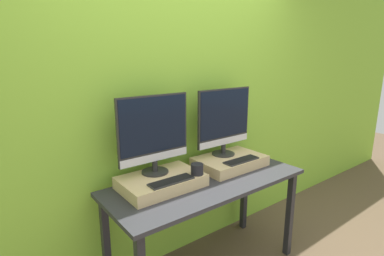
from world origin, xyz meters
The scene contains 9 objects.
wall_back centered at (0.00, 0.72, 1.30)m, with size 8.00×0.04×2.60m.
workbench centered at (0.00, 0.32, 0.70)m, with size 1.55×0.65×0.80m.
wooden_riser_left centered at (-0.34, 0.43, 0.84)m, with size 0.57×0.38×0.08m.
monitor_left centered at (-0.34, 0.51, 1.19)m, with size 0.55×0.20×0.57m.
keyboard_left centered at (-0.34, 0.30, 0.89)m, with size 0.32×0.10×0.01m.
mug centered at (-0.12, 0.30, 0.92)m, with size 0.09×0.09×0.08m.
wooden_riser_right centered at (0.34, 0.43, 0.84)m, with size 0.57×0.38×0.08m.
monitor_right centered at (0.34, 0.51, 1.19)m, with size 0.55×0.20×0.57m.
keyboard_right centered at (0.34, 0.30, 0.89)m, with size 0.32×0.10×0.01m.
Camera 1 is at (-1.37, -1.28, 1.72)m, focal length 28.00 mm.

